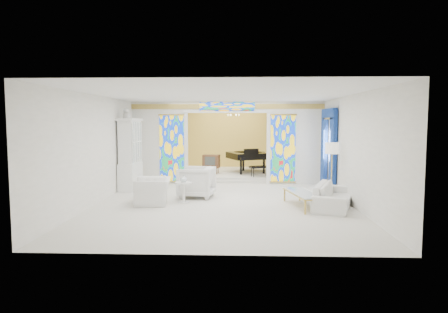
{
  "coord_description": "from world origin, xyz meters",
  "views": [
    {
      "loc": [
        0.44,
        -12.62,
        2.27
      ],
      "look_at": [
        -0.05,
        0.2,
        1.15
      ],
      "focal_mm": 32.0,
      "sensor_mm": 36.0,
      "label": 1
    }
  ],
  "objects_px": {
    "sofa": "(333,196)",
    "tv_console": "(211,161)",
    "china_cabinet": "(130,155)",
    "armchair_left": "(153,191)",
    "armchair_right": "(196,182)",
    "grand_piano": "(248,156)",
    "coffee_table": "(302,194)"
  },
  "relations": [
    {
      "from": "grand_piano",
      "to": "tv_console",
      "type": "xyz_separation_m",
      "value": [
        -1.51,
        -0.58,
        -0.19
      ]
    },
    {
      "from": "china_cabinet",
      "to": "armchair_left",
      "type": "height_order",
      "value": "china_cabinet"
    },
    {
      "from": "armchair_left",
      "to": "armchair_right",
      "type": "bearing_deg",
      "value": 124.35
    },
    {
      "from": "tv_console",
      "to": "coffee_table",
      "type": "bearing_deg",
      "value": -53.93
    },
    {
      "from": "china_cabinet",
      "to": "grand_piano",
      "type": "bearing_deg",
      "value": 39.93
    },
    {
      "from": "armchair_left",
      "to": "coffee_table",
      "type": "xyz_separation_m",
      "value": [
        4.07,
        -0.26,
        0.01
      ]
    },
    {
      "from": "tv_console",
      "to": "sofa",
      "type": "bearing_deg",
      "value": -47.51
    },
    {
      "from": "grand_piano",
      "to": "china_cabinet",
      "type": "bearing_deg",
      "value": -161.83
    },
    {
      "from": "armchair_right",
      "to": "grand_piano",
      "type": "height_order",
      "value": "grand_piano"
    },
    {
      "from": "china_cabinet",
      "to": "coffee_table",
      "type": "relative_size",
      "value": 1.47
    },
    {
      "from": "coffee_table",
      "to": "armchair_left",
      "type": "bearing_deg",
      "value": 176.34
    },
    {
      "from": "grand_piano",
      "to": "tv_console",
      "type": "bearing_deg",
      "value": 179.09
    },
    {
      "from": "sofa",
      "to": "grand_piano",
      "type": "relative_size",
      "value": 0.77
    },
    {
      "from": "china_cabinet",
      "to": "armchair_right",
      "type": "bearing_deg",
      "value": -30.46
    },
    {
      "from": "armchair_right",
      "to": "tv_console",
      "type": "bearing_deg",
      "value": -174.36
    },
    {
      "from": "armchair_left",
      "to": "coffee_table",
      "type": "relative_size",
      "value": 0.59
    },
    {
      "from": "coffee_table",
      "to": "grand_piano",
      "type": "relative_size",
      "value": 0.66
    },
    {
      "from": "sofa",
      "to": "coffee_table",
      "type": "distance_m",
      "value": 0.82
    },
    {
      "from": "sofa",
      "to": "tv_console",
      "type": "xyz_separation_m",
      "value": [
        -3.64,
        5.46,
        0.36
      ]
    },
    {
      "from": "china_cabinet",
      "to": "armchair_left",
      "type": "relative_size",
      "value": 2.5
    },
    {
      "from": "armchair_left",
      "to": "tv_console",
      "type": "height_order",
      "value": "tv_console"
    },
    {
      "from": "tv_console",
      "to": "armchair_right",
      "type": "bearing_deg",
      "value": -83.26
    },
    {
      "from": "coffee_table",
      "to": "china_cabinet",
      "type": "bearing_deg",
      "value": 153.5
    },
    {
      "from": "china_cabinet",
      "to": "sofa",
      "type": "relative_size",
      "value": 1.26
    },
    {
      "from": "china_cabinet",
      "to": "tv_console",
      "type": "relative_size",
      "value": 3.59
    },
    {
      "from": "armchair_right",
      "to": "grand_piano",
      "type": "distance_m",
      "value": 5.08
    },
    {
      "from": "sofa",
      "to": "tv_console",
      "type": "height_order",
      "value": "tv_console"
    },
    {
      "from": "china_cabinet",
      "to": "armchair_right",
      "type": "height_order",
      "value": "china_cabinet"
    },
    {
      "from": "armchair_right",
      "to": "coffee_table",
      "type": "bearing_deg",
      "value": 74.62
    },
    {
      "from": "sofa",
      "to": "coffee_table",
      "type": "height_order",
      "value": "sofa"
    },
    {
      "from": "china_cabinet",
      "to": "tv_console",
      "type": "xyz_separation_m",
      "value": [
        2.53,
        2.81,
        -0.5
      ]
    },
    {
      "from": "china_cabinet",
      "to": "coffee_table",
      "type": "height_order",
      "value": "china_cabinet"
    }
  ]
}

